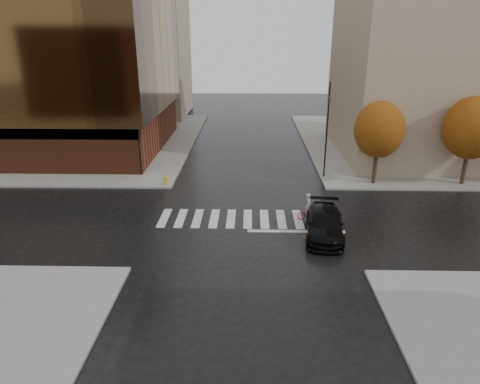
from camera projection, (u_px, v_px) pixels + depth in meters
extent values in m
plane|color=black|center=(248.00, 222.00, 27.57)|extent=(120.00, 120.00, 0.00)
cube|color=gray|center=(61.00, 140.00, 47.64)|extent=(30.00, 30.00, 0.15)
cube|color=gray|center=(441.00, 143.00, 46.70)|extent=(30.00, 30.00, 0.15)
cube|color=silver|center=(248.00, 219.00, 28.04)|extent=(12.00, 3.00, 0.01)
cube|color=#612C17|center=(36.00, 128.00, 44.12)|extent=(26.00, 18.00, 4.00)
cube|color=brown|center=(22.00, 46.00, 41.28)|extent=(27.00, 19.00, 12.00)
cube|color=gray|center=(432.00, 58.00, 39.83)|extent=(16.00, 16.00, 18.00)
cube|color=gray|center=(134.00, 41.00, 58.91)|extent=(14.00, 12.00, 20.00)
cylinder|color=#302015|center=(375.00, 166.00, 33.71)|extent=(0.32, 0.32, 2.80)
ellipsoid|color=#A64710|center=(379.00, 130.00, 32.68)|extent=(3.80, 3.80, 4.37)
cylinder|color=#302015|center=(465.00, 167.00, 33.56)|extent=(0.32, 0.32, 2.80)
ellipsoid|color=#A64710|center=(472.00, 128.00, 32.47)|extent=(4.20, 4.20, 4.83)
imported|color=black|center=(325.00, 224.00, 25.51)|extent=(2.84, 5.57, 1.55)
imported|color=maroon|center=(309.00, 213.00, 27.83)|extent=(1.64, 0.73, 0.83)
imported|color=#9D9FA6|center=(308.00, 206.00, 27.64)|extent=(0.47, 0.66, 1.69)
cylinder|color=black|center=(139.00, 137.00, 34.97)|extent=(0.12, 0.12, 6.54)
imported|color=black|center=(136.00, 108.00, 34.13)|extent=(0.20, 0.18, 0.82)
cylinder|color=black|center=(327.00, 131.00, 34.42)|extent=(0.12, 0.12, 7.72)
imported|color=black|center=(329.00, 95.00, 33.43)|extent=(0.21, 0.23, 0.96)
cylinder|color=#C9BD0B|center=(166.00, 181.00, 33.63)|extent=(0.25, 0.25, 0.62)
sphere|color=#C9BD0B|center=(166.00, 177.00, 33.52)|extent=(0.27, 0.27, 0.27)
cylinder|color=#4E421C|center=(307.00, 237.00, 25.62)|extent=(0.90, 0.90, 0.01)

